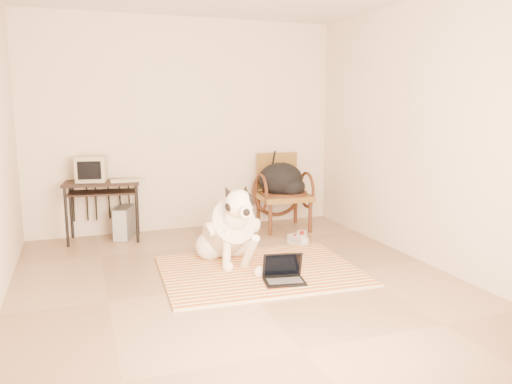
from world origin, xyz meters
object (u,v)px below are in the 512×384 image
dog (229,230)px  backpack (283,181)px  rattan_chair (282,191)px  computer_desk (102,190)px  pc_tower (124,222)px  crt_monitor (92,169)px  laptop (284,274)px

dog → backpack: bearing=46.3°
rattan_chair → backpack: (-0.03, -0.08, 0.16)m
backpack → computer_desk: bearing=173.8°
pc_tower → crt_monitor: bearing=173.3°
laptop → dog: bearing=112.7°
rattan_chair → dog: bearing=-132.5°
dog → crt_monitor: size_ratio=3.13×
computer_desk → crt_monitor: bearing=145.4°
laptop → computer_desk: (-1.46, 2.08, 0.53)m
laptop → pc_tower: (-1.23, 2.11, 0.11)m
dog → laptop: dog is taller
crt_monitor → pc_tower: (0.34, -0.04, -0.68)m
pc_tower → rattan_chair: bearing=-5.4°
laptop → rattan_chair: bearing=67.6°
rattan_chair → computer_desk: bearing=176.0°
dog → computer_desk: 1.80m
laptop → backpack: bearing=67.5°
pc_tower → backpack: (1.99, -0.27, 0.45)m
crt_monitor → backpack: 2.36m
dog → computer_desk: bearing=130.5°
backpack → dog: bearing=-133.7°
dog → backpack: size_ratio=2.09×
backpack → rattan_chair: bearing=68.7°
laptop → crt_monitor: 2.78m
crt_monitor → pc_tower: 0.76m
laptop → backpack: backpack is taller
crt_monitor → rattan_chair: bearing=-5.6°
dog → rattan_chair: 1.63m
crt_monitor → pc_tower: crt_monitor is taller
dog → crt_monitor: crt_monitor is taller
dog → crt_monitor: bearing=131.5°
pc_tower → computer_desk: bearing=-172.1°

